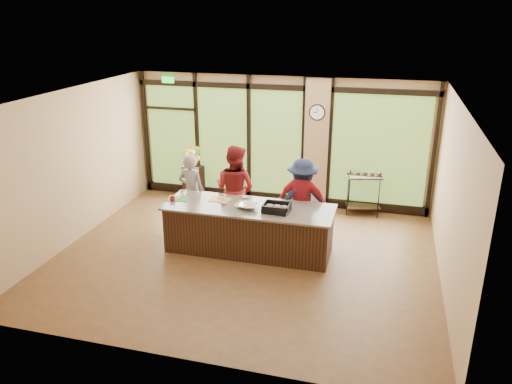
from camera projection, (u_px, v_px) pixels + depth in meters
The scene contains 25 objects.
floor at pixel (245, 257), 9.40m from camera, with size 7.00×7.00×0.00m, color #54391D.
ceiling at pixel (243, 98), 8.36m from camera, with size 7.00×7.00×0.00m, color silver.
back_wall at pixel (280, 141), 11.59m from camera, with size 7.00×7.00×0.00m, color tan.
left_wall at pixel (72, 167), 9.73m from camera, with size 6.00×6.00×0.00m, color tan.
right_wall at pixel (453, 201), 8.02m from camera, with size 6.00×6.00×0.00m, color tan.
window_wall at pixel (287, 147), 11.55m from camera, with size 6.90×0.12×3.00m.
island_base at pixel (249, 230), 9.51m from camera, with size 3.10×1.00×0.88m, color black.
countertop at pixel (249, 207), 9.36m from camera, with size 3.20×1.10×0.04m, color slate.
wall_clock at pixel (317, 112), 11.01m from camera, with size 0.36×0.04×0.36m.
cook_left at pixel (192, 192), 10.41m from camera, with size 0.59×0.39×1.63m, color gray.
cook_midleft at pixel (235, 189), 10.21m from camera, with size 0.90×0.70×1.86m, color maroon.
cook_midright at pixel (302, 203), 9.77m from camera, with size 0.97×0.40×1.65m, color #B41B28.
cook_right at pixel (302, 200), 9.85m from camera, with size 1.09×0.63×1.69m, color #192038.
roasting_pan at pixel (277, 209), 9.09m from camera, with size 0.48×0.37×0.09m, color black.
mixing_bowl at pixel (248, 206), 9.23m from camera, with size 0.35×0.35×0.09m, color silver.
cutting_board_left at pixel (178, 199), 9.72m from camera, with size 0.38×0.29×0.01m, color #398C33.
cutting_board_center at pixel (220, 199), 9.67m from camera, with size 0.38×0.29×0.01m, color gold.
cutting_board_right at pixel (246, 204), 9.42m from camera, with size 0.36×0.27×0.01m, color gold.
prep_bowl_near at pixel (225, 203), 9.45m from camera, with size 0.14×0.14×0.04m, color silver.
prep_bowl_mid at pixel (238, 207), 9.28m from camera, with size 0.12×0.12×0.04m, color silver.
prep_bowl_far at pixel (246, 197), 9.76m from camera, with size 0.13×0.13×0.03m, color silver.
red_ramekin at pixel (172, 199), 9.60m from camera, with size 0.11×0.11×0.08m, color #A7101B.
flower_stand at pixel (194, 182), 12.26m from camera, with size 0.40×0.40×0.80m, color black.
flower_vase at pixel (193, 160), 12.07m from camera, with size 0.28×0.28×0.29m, color #836647.
bar_cart at pixel (364, 189), 11.19m from camera, with size 0.82×0.59×1.01m.
Camera 1 is at (2.38, -8.04, 4.41)m, focal length 35.00 mm.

